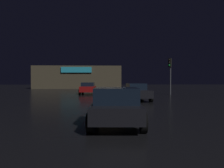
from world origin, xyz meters
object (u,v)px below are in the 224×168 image
Objects in this scene: car_far at (88,88)px; car_near at (137,92)px; store_building at (79,77)px; car_crossing at (116,106)px; traffic_signal_main at (170,69)px.

car_near is at bearing -58.19° from car_far.
store_building is 36.96m from car_crossing.
car_near is 10.09m from car_crossing.
store_building is 19.26m from car_far.
car_near is at bearing -127.37° from traffic_signal_main.
car_crossing reaches higher than car_far.
store_building reaches higher than car_crossing.
store_building is 3.94× the size of car_near.
store_building is 4.41× the size of car_far.
car_near reaches higher than car_far.
car_far is (-9.80, 1.19, -2.29)m from traffic_signal_main.
store_building is 4.48× the size of car_crossing.
traffic_signal_main reaches higher than car_near.
store_building reaches higher than car_near.
car_near is 1.12× the size of car_far.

